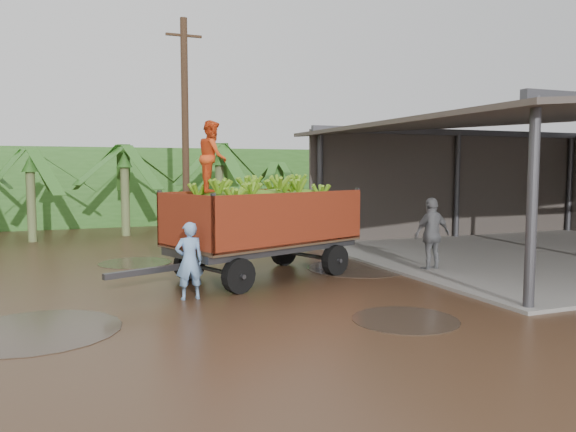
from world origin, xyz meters
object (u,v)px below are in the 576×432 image
Objects in this scene: banana_trailer at (263,221)px; man_grey at (432,235)px; utility_pole at (185,132)px; man_blue at (189,261)px.

banana_trailer is 3.30× the size of man_grey.
banana_trailer is at bearing -84.10° from utility_pole.
banana_trailer reaches higher than man_blue.
utility_pole is (-4.95, 7.01, 2.91)m from man_grey.
utility_pole is (-0.64, 6.16, 2.48)m from banana_trailer.
banana_trailer is 2.71m from man_blue.
man_grey is at bearing -32.15° from banana_trailer.
banana_trailer reaches higher than man_grey.
utility_pole reaches higher than man_grey.
man_blue is 8.46m from utility_pole.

